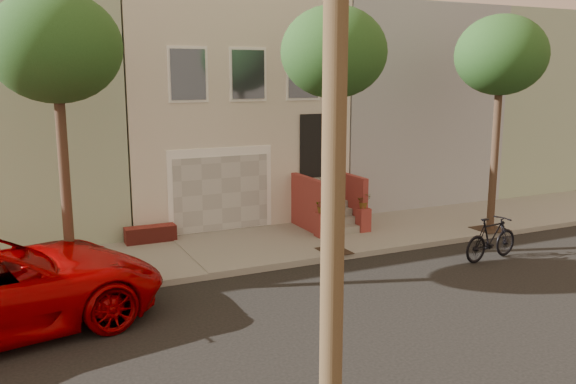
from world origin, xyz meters
name	(u,v)px	position (x,y,z in m)	size (l,w,h in m)	color
ground	(383,315)	(0.00, 0.00, 0.00)	(90.00, 90.00, 0.00)	black
sidewalk	(274,245)	(0.00, 5.35, 0.07)	(40.00, 3.70, 0.15)	gray
house_row	(207,106)	(0.00, 11.19, 3.64)	(33.10, 11.70, 7.00)	beige
tree_left	(56,49)	(-5.50, 3.90, 5.26)	(2.70, 2.57, 6.30)	#2D2116
tree_mid	(334,54)	(1.00, 3.90, 5.26)	(2.70, 2.57, 6.30)	#2D2116
tree_right	(501,57)	(6.50, 3.90, 5.26)	(2.70, 2.57, 6.30)	#2D2116
motorcycle	(491,238)	(4.64, 1.92, 0.57)	(0.54, 1.91, 1.14)	black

